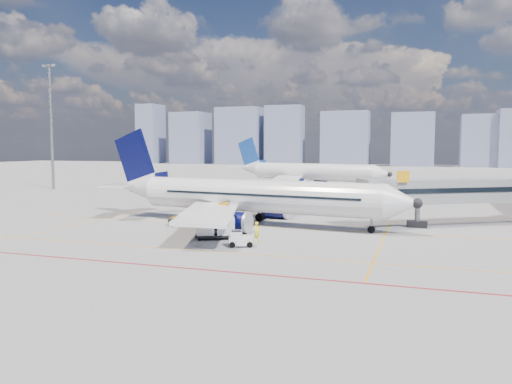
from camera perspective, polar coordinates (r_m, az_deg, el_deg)
ground at (r=48.40m, az=-2.91°, el=-5.34°), size 420.00×420.00×0.00m
apron_markings at (r=45.07m, az=-5.41°, el=-6.14°), size 90.00×35.12×0.01m
jet_bridge at (r=61.74m, az=24.10°, el=0.01°), size 23.55×15.78×6.30m
floodlight_mast_nw at (r=111.19m, az=-22.37°, el=7.28°), size 3.20×0.61×25.45m
distant_skyline at (r=236.42m, az=10.88°, el=6.09°), size 247.18×16.00×30.79m
main_aircraft at (r=56.96m, az=-1.21°, el=-0.46°), size 38.02×33.05×11.13m
second_aircraft at (r=110.79m, az=5.80°, el=2.29°), size 37.30×31.93×11.10m
baggage_tug at (r=44.42m, az=-1.87°, el=-5.37°), size 2.39×1.90×1.47m
cargo_dolly at (r=48.09m, az=-4.63°, el=-4.01°), size 4.23×3.12×2.12m
belt_loader at (r=56.33m, az=-7.31°, el=-3.13°), size 6.93×3.49×2.80m
ramp_worker at (r=46.68m, az=0.11°, el=-4.57°), size 0.65×0.79×1.85m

